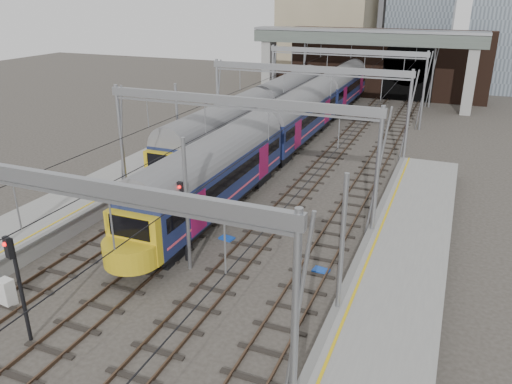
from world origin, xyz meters
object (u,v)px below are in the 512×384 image
at_px(signal_near_left, 17,277).
at_px(relay_cabinet, 7,292).
at_px(signal_near_centre, 183,211).
at_px(train_main, 323,99).
at_px(train_second, 259,113).

height_order(signal_near_left, relay_cabinet, signal_near_left).
bearing_deg(signal_near_centre, signal_near_left, -108.86).
bearing_deg(train_main, relay_cabinet, -95.97).
distance_m(train_main, relay_cabinet, 39.30).
bearing_deg(signal_near_left, train_main, 104.28).
relative_size(train_main, relay_cabinet, 54.37).
bearing_deg(relay_cabinet, signal_near_left, -23.51).
bearing_deg(signal_near_left, relay_cabinet, 166.73).
bearing_deg(train_main, train_second, -114.88).
xyz_separation_m(signal_near_left, relay_cabinet, (-2.85, 1.60, -2.38)).
distance_m(train_main, signal_near_centre, 32.47).
distance_m(train_main, signal_near_left, 40.65).
bearing_deg(relay_cabinet, signal_near_centre, 55.98).
bearing_deg(signal_near_left, signal_near_centre, 88.09).
bearing_deg(relay_cabinet, train_second, 95.63).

